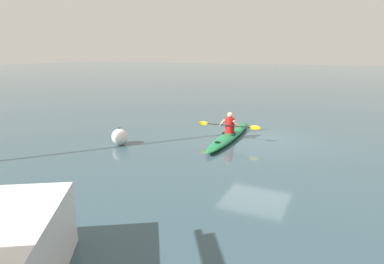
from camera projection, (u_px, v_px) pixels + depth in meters
name	position (u px, v px, depth m)	size (l,w,h in m)	color
ground_plane	(258.00, 139.00, 12.45)	(160.00, 160.00, 0.00)	#334C56
kayak	(230.00, 135.00, 12.50)	(0.80, 4.99, 0.25)	#19723F
kayaker	(230.00, 124.00, 12.34)	(2.39, 0.44, 0.78)	red
mooring_buoy_red_near	(120.00, 137.00, 11.66)	(0.58, 0.58, 0.62)	silver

